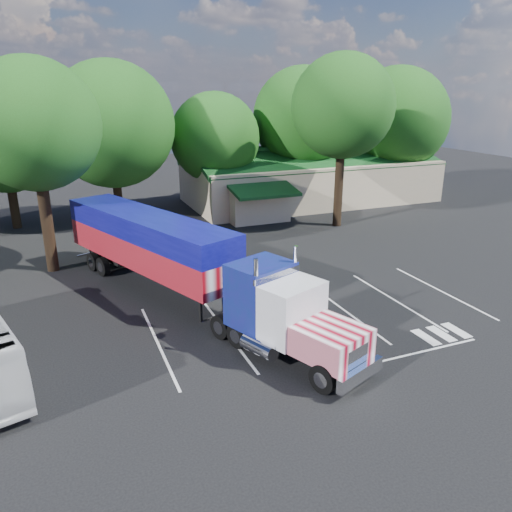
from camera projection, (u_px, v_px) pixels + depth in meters
name	position (u px, v px, depth m)	size (l,w,h in m)	color
ground	(244.00, 279.00, 29.79)	(120.00, 120.00, 0.00)	black
event_hall	(309.00, 179.00, 49.62)	(24.20, 14.12, 5.55)	tan
tree_row_b	(3.00, 138.00, 38.42)	(8.40, 8.40, 11.35)	black
tree_row_c	(112.00, 125.00, 39.60)	(10.00, 10.00, 13.05)	black
tree_row_d	(215.00, 138.00, 44.44)	(8.00, 8.00, 10.60)	black
tree_row_e	(303.00, 118.00, 47.63)	(9.60, 9.60, 12.90)	black
tree_row_f	(396.00, 119.00, 50.27)	(10.40, 10.40, 13.00)	black
tree_near_left	(34.00, 125.00, 28.44)	(7.60, 7.60, 12.65)	black
tree_near_right	(343.00, 107.00, 38.33)	(8.00, 8.00, 13.50)	black
semi_truck	(177.00, 256.00, 25.96)	(10.23, 20.73, 4.46)	black
woman	(283.00, 275.00, 28.30)	(0.56, 0.37, 1.53)	black
bicycle	(240.00, 244.00, 35.10)	(0.58, 1.65, 0.87)	black
silver_sedan	(288.00, 206.00, 45.34)	(1.32, 3.79, 1.25)	#B6B9BE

